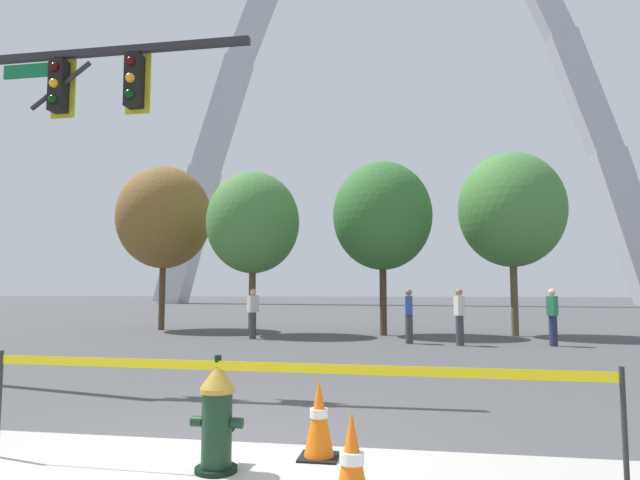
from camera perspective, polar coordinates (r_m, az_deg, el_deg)
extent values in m
plane|color=#474749|center=(5.65, -9.24, -21.15)|extent=(240.00, 240.00, 0.00)
cylinder|color=black|center=(5.12, -10.82, -22.55)|extent=(0.36, 0.36, 0.05)
cylinder|color=#14331E|center=(5.03, -10.75, -18.91)|extent=(0.26, 0.26, 0.62)
cylinder|color=#A8842D|center=(4.96, -10.69, -15.21)|extent=(0.30, 0.30, 0.04)
cone|color=#A8842D|center=(4.94, -10.66, -13.72)|extent=(0.30, 0.30, 0.22)
cylinder|color=black|center=(4.92, -10.63, -12.11)|extent=(0.06, 0.06, 0.06)
cylinder|color=#14331E|center=(5.08, -12.74, -18.02)|extent=(0.10, 0.09, 0.09)
cylinder|color=#14331E|center=(4.96, -8.68, -18.41)|extent=(0.10, 0.09, 0.09)
cylinder|color=#14331E|center=(5.22, -9.96, -18.76)|extent=(0.13, 0.14, 0.13)
cylinder|color=black|center=(5.29, -9.65, -18.57)|extent=(0.15, 0.03, 0.15)
cylinder|color=#232326|center=(4.83, 29.29, -17.31)|extent=(0.04, 0.04, 0.98)
cube|color=yellow|center=(4.74, -4.67, -13.13)|extent=(5.37, 0.19, 0.08)
cube|color=black|center=(5.41, -0.11, -21.80)|extent=(0.36, 0.36, 0.03)
cone|color=orange|center=(5.31, -0.11, -18.03)|extent=(0.28, 0.28, 0.70)
cylinder|color=white|center=(5.31, -0.11, -17.66)|extent=(0.17, 0.17, 0.08)
cone|color=orange|center=(4.02, 3.36, -22.26)|extent=(0.28, 0.28, 0.70)
cylinder|color=white|center=(4.01, 3.36, -21.78)|extent=(0.17, 0.17, 0.08)
cube|color=#232326|center=(10.40, -20.82, 18.00)|extent=(4.80, 0.12, 0.12)
cylinder|color=#232326|center=(10.70, -25.50, 14.35)|extent=(1.11, 0.08, 0.81)
cube|color=black|center=(10.72, -25.68, 14.32)|extent=(0.26, 0.24, 0.90)
cube|color=gold|center=(10.83, -25.24, 14.10)|extent=(0.44, 0.03, 1.04)
sphere|color=#360606|center=(10.71, -26.04, 15.93)|extent=(0.16, 0.16, 0.16)
sphere|color=orange|center=(10.62, -26.10, 14.52)|extent=(0.16, 0.16, 0.16)
sphere|color=black|center=(10.53, -26.16, 13.08)|extent=(0.16, 0.16, 0.16)
cube|color=black|center=(10.01, -18.87, 15.48)|extent=(0.26, 0.24, 0.90)
cube|color=gold|center=(10.12, -18.48, 15.23)|extent=(0.44, 0.03, 1.04)
sphere|color=#360606|center=(10.00, -19.19, 17.22)|extent=(0.16, 0.16, 0.16)
sphere|color=orange|center=(9.90, -19.24, 15.72)|extent=(0.16, 0.16, 0.16)
sphere|color=black|center=(9.81, -19.29, 14.19)|extent=(0.16, 0.16, 0.16)
cube|color=#0F6638|center=(11.15, -28.29, 15.30)|extent=(0.90, 0.04, 0.24)
cube|color=#B2B5BC|center=(64.91, -13.65, 0.39)|extent=(6.91, 3.01, 16.36)
cube|color=#B2B5BC|center=(66.37, -10.15, 12.77)|extent=(6.62, 2.75, 13.83)
cube|color=#B2B5BC|center=(69.72, -6.66, 22.18)|extent=(6.32, 2.48, 11.33)
cube|color=#B2B5BC|center=(65.33, 25.88, 13.52)|extent=(6.62, 2.75, 13.83)
cube|color=#B2B5BC|center=(63.63, 29.82, 1.05)|extent=(6.91, 3.01, 16.36)
cylinder|color=brown|center=(22.32, -16.21, -5.47)|extent=(0.24, 0.24, 2.77)
ellipsoid|color=brown|center=(22.51, -16.01, 2.31)|extent=(3.69, 3.69, 4.06)
cylinder|color=brown|center=(19.29, -7.12, -6.16)|extent=(0.24, 0.24, 2.46)
ellipsoid|color=#427A38|center=(19.43, -7.03, 1.84)|extent=(3.28, 3.28, 3.61)
cylinder|color=#473323|center=(18.99, 6.63, -5.99)|extent=(0.24, 0.24, 2.59)
ellipsoid|color=#336B2D|center=(19.17, 6.54, 2.55)|extent=(3.45, 3.45, 3.80)
cylinder|color=brown|center=(19.63, 19.67, -5.55)|extent=(0.24, 0.24, 2.69)
ellipsoid|color=#427A38|center=(19.82, 19.40, 3.02)|extent=(3.58, 3.58, 3.94)
cylinder|color=#38383D|center=(16.25, 9.31, -9.18)|extent=(0.22, 0.22, 0.84)
cube|color=#2D4C99|center=(16.22, 9.27, -6.75)|extent=(0.22, 0.35, 0.54)
sphere|color=#936B4C|center=(16.21, 9.25, -5.40)|extent=(0.20, 0.20, 0.20)
cylinder|color=#38383D|center=(15.95, 14.42, -9.16)|extent=(0.22, 0.22, 0.84)
cube|color=beige|center=(15.92, 14.37, -6.68)|extent=(0.29, 0.38, 0.54)
sphere|color=#936B4C|center=(15.91, 14.34, -5.31)|extent=(0.20, 0.20, 0.20)
cylinder|color=#232847|center=(16.64, 23.23, -8.73)|extent=(0.22, 0.22, 0.84)
cube|color=#23754C|center=(16.60, 23.14, -6.36)|extent=(0.36, 0.39, 0.54)
sphere|color=beige|center=(16.60, 23.09, -5.05)|extent=(0.20, 0.20, 0.20)
cylinder|color=#38383D|center=(17.67, -7.06, -8.89)|extent=(0.22, 0.22, 0.84)
cube|color=beige|center=(17.64, -7.04, -6.65)|extent=(0.36, 0.39, 0.54)
sphere|color=tan|center=(17.63, -7.02, -5.41)|extent=(0.20, 0.20, 0.20)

